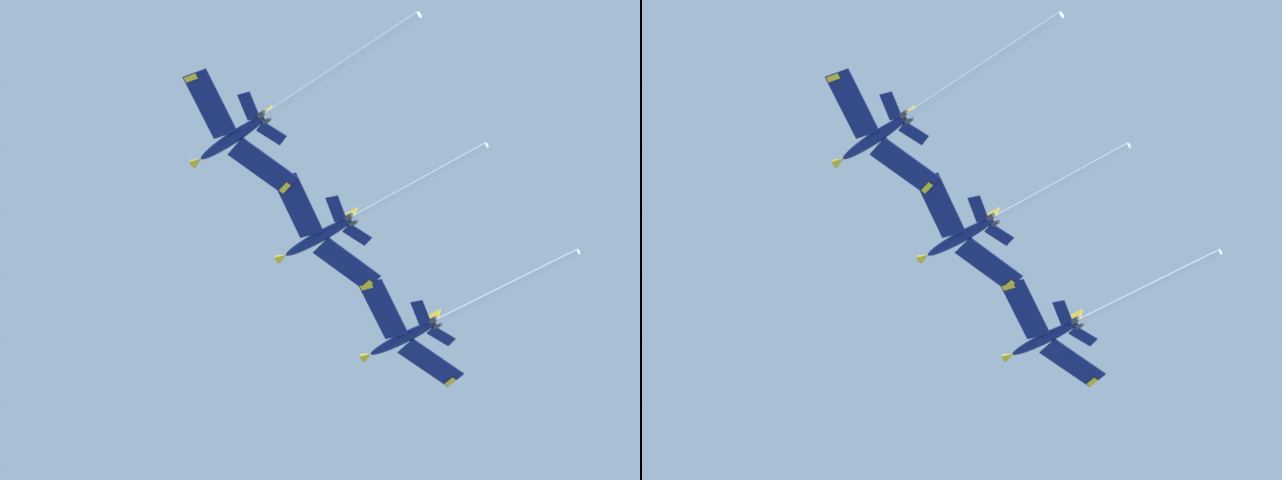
% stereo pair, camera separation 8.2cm
% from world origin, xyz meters
% --- Properties ---
extents(jet_inner_left, '(21.31, 33.90, 14.29)m').
position_xyz_m(jet_inner_left, '(-10.04, 12.03, 155.20)').
color(jet_inner_left, navy).
extents(jet_centre, '(20.22, 30.73, 13.17)m').
position_xyz_m(jet_centre, '(-25.60, 2.99, 156.41)').
color(jet_centre, navy).
extents(jet_inner_right, '(20.14, 32.09, 13.93)m').
position_xyz_m(jet_inner_right, '(-43.03, -4.37, 156.30)').
color(jet_inner_right, navy).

